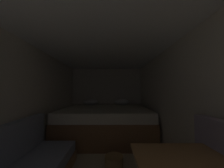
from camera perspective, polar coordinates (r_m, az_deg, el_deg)
wall_back at (r=4.36m, az=-2.47°, el=-6.02°), size 2.45×0.05×1.98m
wall_left at (r=2.42m, az=-34.87°, el=-7.82°), size 0.05×4.66×1.98m
wall_right at (r=2.26m, az=27.36°, el=-8.41°), size 0.05×4.66×1.98m
ceiling_slab at (r=2.15m, az=-4.87°, el=18.53°), size 2.45×4.66×0.05m
bed at (r=3.49m, az=-3.10°, el=-16.80°), size 2.23×1.80×0.95m
wicker_basket at (r=2.30m, az=0.90°, el=-32.07°), size 0.29×0.29×0.19m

